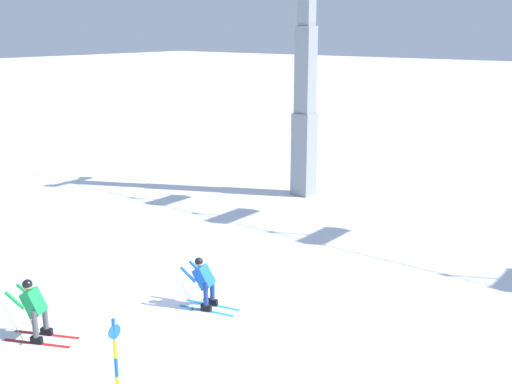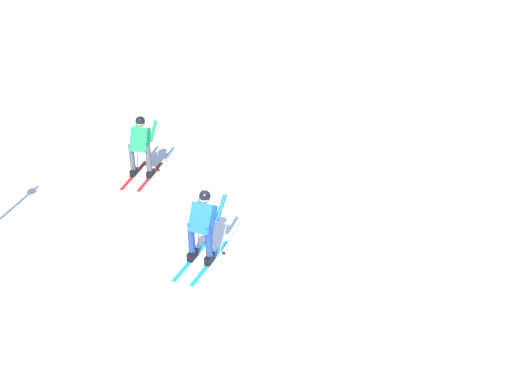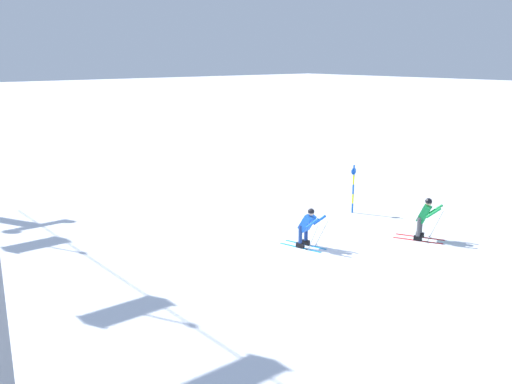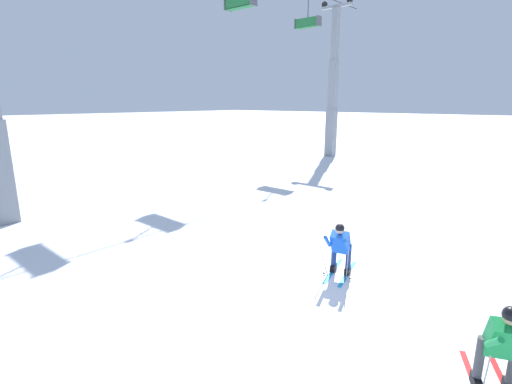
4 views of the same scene
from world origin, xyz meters
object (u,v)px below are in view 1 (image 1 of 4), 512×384
Objects in this scene: trail_marker_pole at (116,363)px; skier_distant_uphill at (34,305)px; lift_tower_near at (305,88)px; skier_carving_main at (204,280)px.

trail_marker_pole is 1.13× the size of skier_distant_uphill.
lift_tower_near is 16.91m from trail_marker_pole.
lift_tower_near is at bearing 111.22° from trail_marker_pole.
lift_tower_near reaches higher than skier_carving_main.
skier_distant_uphill is at bearing -118.54° from skier_carving_main.
skier_distant_uphill reaches higher than skier_carving_main.
trail_marker_pole reaches higher than skier_distant_uphill.
skier_carving_main is 4.19m from skier_distant_uphill.
skier_carving_main is at bearing 112.41° from trail_marker_pole.
skier_carving_main is at bearing 61.46° from skier_distant_uphill.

